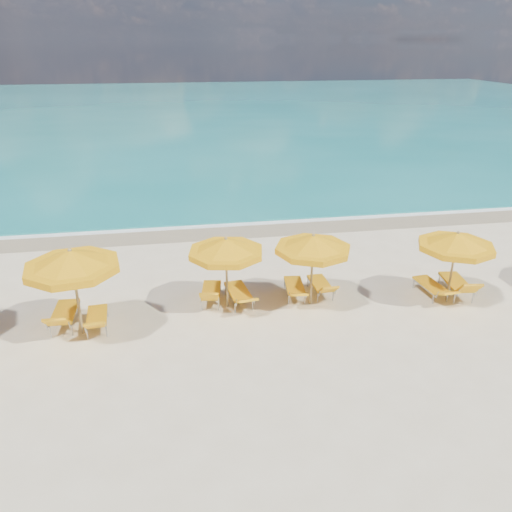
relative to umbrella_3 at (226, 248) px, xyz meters
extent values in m
plane|color=beige|center=(1.08, -0.47, -1.99)|extent=(120.00, 120.00, 0.00)
cube|color=#157775|center=(1.08, 47.53, -1.99)|extent=(120.00, 80.00, 0.30)
cube|color=tan|center=(1.08, 6.93, -1.99)|extent=(120.00, 2.60, 0.01)
cube|color=white|center=(1.08, 7.73, -1.99)|extent=(120.00, 1.20, 0.03)
cube|color=white|center=(-4.92, 16.53, -1.99)|extent=(14.00, 0.36, 0.05)
cube|color=white|center=(9.08, 23.53, -1.99)|extent=(18.00, 0.30, 0.05)
cylinder|color=tan|center=(-4.22, -0.84, -0.74)|extent=(0.08, 0.08, 2.50)
cone|color=#FFAC0D|center=(-4.22, -0.84, 0.32)|extent=(3.08, 3.08, 0.50)
cylinder|color=#FFAC0D|center=(-4.22, -0.84, 0.07)|extent=(3.11, 3.11, 0.20)
sphere|color=tan|center=(-4.22, -0.84, 0.57)|extent=(0.11, 0.11, 0.11)
cylinder|color=tan|center=(0.00, 0.00, -0.87)|extent=(0.07, 0.07, 2.23)
cone|color=#FFAC0D|center=(0.00, 0.00, 0.07)|extent=(2.72, 2.72, 0.45)
cylinder|color=#FFAC0D|center=(0.00, 0.00, -0.15)|extent=(2.74, 2.74, 0.18)
sphere|color=tan|center=(0.00, 0.00, 0.29)|extent=(0.10, 0.10, 0.10)
cylinder|color=tan|center=(2.60, -0.24, -0.86)|extent=(0.07, 0.07, 2.26)
cone|color=#FFAC0D|center=(2.60, -0.24, 0.09)|extent=(2.37, 2.37, 0.45)
cylinder|color=#FFAC0D|center=(2.60, -0.24, -0.13)|extent=(2.39, 2.39, 0.18)
sphere|color=tan|center=(2.60, -0.24, 0.32)|extent=(0.10, 0.10, 0.10)
cylinder|color=tan|center=(6.96, -0.75, -0.86)|extent=(0.07, 0.07, 2.25)
cone|color=#FFAC0D|center=(6.96, -0.75, 0.08)|extent=(2.39, 2.39, 0.45)
cylinder|color=#FFAC0D|center=(6.96, -0.75, -0.14)|extent=(2.41, 2.41, 0.18)
sphere|color=tan|center=(6.96, -0.75, 0.31)|extent=(0.10, 0.10, 0.10)
cube|color=#FFB10F|center=(-4.76, -0.22, -1.58)|extent=(0.65, 1.41, 0.09)
cube|color=#FFB10F|center=(-4.78, -1.17, -1.36)|extent=(0.63, 0.56, 0.50)
cube|color=#FFB10F|center=(-3.83, -0.54, -1.63)|extent=(0.64, 1.27, 0.08)
cube|color=#FFB10F|center=(-3.77, -1.38, -1.45)|extent=(0.59, 0.54, 0.42)
cube|color=#FFB10F|center=(-0.45, 0.50, -1.62)|extent=(0.75, 1.34, 0.08)
cube|color=#FFB10F|center=(-0.57, -0.34, -1.41)|extent=(0.63, 0.55, 0.48)
cube|color=#FFB10F|center=(0.37, 0.27, -1.60)|extent=(0.76, 1.40, 0.08)
cube|color=#FFB10F|center=(0.50, -0.67, -1.46)|extent=(0.67, 0.67, 0.35)
cube|color=#FFB10F|center=(2.23, 0.40, -1.63)|extent=(0.68, 1.29, 0.08)
cube|color=#FFB10F|center=(2.14, -0.47, -1.51)|extent=(0.61, 0.62, 0.31)
cube|color=#FFB10F|center=(3.09, 0.42, -1.64)|extent=(0.57, 1.23, 0.07)
cube|color=#FFB10F|center=(3.11, -0.41, -1.46)|extent=(0.55, 0.50, 0.42)
cube|color=#FFB10F|center=(6.59, -0.26, -1.63)|extent=(0.67, 1.28, 0.08)
cube|color=#FFB10F|center=(6.67, -1.14, -1.51)|extent=(0.60, 0.61, 0.31)
cube|color=#FFB10F|center=(7.45, -0.34, -1.58)|extent=(0.81, 1.48, 0.09)
cube|color=#FFB10F|center=(7.32, -1.26, -1.34)|extent=(0.69, 0.60, 0.53)
camera|label=1|loc=(-1.40, -13.58, 5.66)|focal=35.00mm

